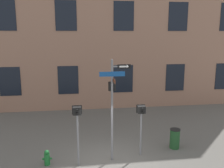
% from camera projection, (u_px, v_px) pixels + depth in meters
% --- Properties ---
extents(ground_plane, '(60.00, 60.00, 0.00)m').
position_uv_depth(ground_plane, '(110.00, 164.00, 10.74)').
color(ground_plane, '#595651').
extents(building_facade, '(24.00, 0.64, 13.42)m').
position_uv_depth(building_facade, '(95.00, 16.00, 17.52)').
color(building_facade, '#936B56').
rests_on(building_facade, ground_plane).
extents(street_sign_pole, '(1.32, 1.04, 4.47)m').
position_uv_depth(street_sign_pole, '(113.00, 101.00, 10.58)').
color(street_sign_pole, slate).
rests_on(street_sign_pole, ground_plane).
extents(pedestrian_signal_left, '(0.41, 0.40, 2.61)m').
position_uv_depth(pedestrian_signal_left, '(77.00, 120.00, 10.23)').
color(pedestrian_signal_left, slate).
rests_on(pedestrian_signal_left, ground_plane).
extents(pedestrian_signal_right, '(0.40, 0.40, 2.37)m').
position_uv_depth(pedestrian_signal_right, '(141.00, 116.00, 11.21)').
color(pedestrian_signal_right, slate).
rests_on(pedestrian_signal_right, ground_plane).
extents(pedestrian_signal_across, '(0.39, 0.40, 3.04)m').
position_uv_depth(pedestrian_signal_across, '(112.00, 94.00, 13.05)').
color(pedestrian_signal_across, slate).
rests_on(pedestrian_signal_across, ground_plane).
extents(fire_hydrant, '(0.40, 0.24, 0.67)m').
position_uv_depth(fire_hydrant, '(47.00, 158.00, 10.61)').
color(fire_hydrant, '#196028').
rests_on(fire_hydrant, ground_plane).
extents(trash_bin, '(0.50, 0.50, 0.98)m').
position_uv_depth(trash_bin, '(175.00, 139.00, 12.14)').
color(trash_bin, '#1E4723').
rests_on(trash_bin, ground_plane).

